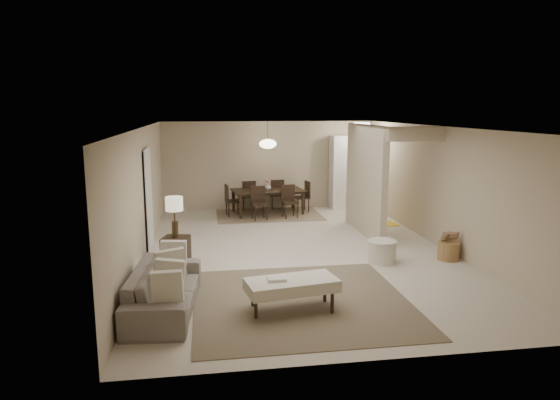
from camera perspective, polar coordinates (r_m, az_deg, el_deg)
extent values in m
plane|color=beige|center=(10.17, 2.06, -5.90)|extent=(9.00, 9.00, 0.00)
plane|color=white|center=(9.77, 2.15, 8.32)|extent=(9.00, 9.00, 0.00)
plane|color=#C2B292|center=(14.30, -1.31, 3.97)|extent=(6.00, 0.00, 6.00)
plane|color=#C2B292|center=(9.79, -15.42, 0.59)|extent=(0.00, 9.00, 9.00)
plane|color=#C2B292|center=(10.86, 17.85, 1.41)|extent=(0.00, 9.00, 9.00)
cube|color=#C2B292|center=(11.54, 9.74, 2.27)|extent=(0.15, 2.50, 2.50)
cube|color=black|center=(10.41, -14.83, -0.10)|extent=(0.04, 0.90, 2.04)
cube|color=white|center=(14.47, 8.16, 3.15)|extent=(1.20, 0.55, 2.10)
cylinder|color=white|center=(13.45, 9.29, 8.60)|extent=(0.44, 0.44, 0.05)
cube|color=brown|center=(7.66, 2.44, -11.47)|extent=(3.20, 3.20, 0.01)
imported|color=slate|center=(7.44, -13.07, -9.86)|extent=(2.22, 1.02, 0.63)
cube|color=silver|center=(7.21, 1.36, -9.70)|extent=(1.38, 0.81, 0.17)
cylinder|color=black|center=(7.03, -2.78, -12.30)|extent=(0.05, 0.05, 0.29)
cylinder|color=black|center=(7.21, 5.98, -11.74)|extent=(0.05, 0.05, 0.29)
cylinder|color=black|center=(7.43, -3.14, -11.02)|extent=(0.05, 0.05, 0.29)
cylinder|color=black|center=(7.60, 5.14, -10.54)|extent=(0.05, 0.05, 0.29)
cube|color=black|center=(9.56, -11.81, -5.63)|extent=(0.56, 0.56, 0.50)
cylinder|color=#41311B|center=(9.45, -11.90, -3.29)|extent=(0.12, 0.12, 0.30)
cylinder|color=#41311B|center=(9.39, -11.96, -1.63)|extent=(0.03, 0.03, 0.26)
cylinder|color=beige|center=(9.35, -12.01, -0.43)|extent=(0.32, 0.32, 0.26)
cylinder|color=silver|center=(9.61, 11.58, -5.80)|extent=(0.54, 0.54, 0.42)
cylinder|color=brown|center=(10.12, 18.69, -5.53)|extent=(0.45, 0.45, 0.35)
cube|color=brown|center=(13.70, -1.37, -1.59)|extent=(2.80, 2.10, 0.01)
imported|color=black|center=(13.63, -1.37, -0.23)|extent=(2.06, 1.34, 0.68)
imported|color=white|center=(13.56, -1.38, 1.53)|extent=(0.20, 0.20, 0.17)
cube|color=yellow|center=(12.72, 11.21, -2.73)|extent=(0.97, 0.66, 0.01)
cylinder|color=#41311B|center=(13.41, -1.41, 7.83)|extent=(0.02, 0.02, 0.50)
ellipsoid|color=#FFEAC6|center=(13.43, -1.40, 6.42)|extent=(0.46, 0.46, 0.25)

